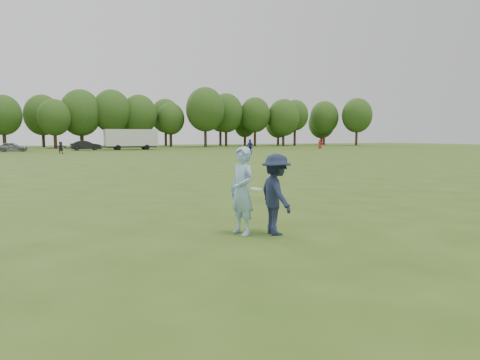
% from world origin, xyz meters
% --- Properties ---
extents(ground, '(200.00, 200.00, 0.00)m').
position_xyz_m(ground, '(0.00, 0.00, 0.00)').
color(ground, '#314B15').
rests_on(ground, ground).
extents(thrower, '(0.60, 0.78, 1.91)m').
position_xyz_m(thrower, '(0.70, 0.77, 0.96)').
color(thrower, '#8DB6DB').
rests_on(thrower, ground).
extents(defender, '(0.74, 1.19, 1.76)m').
position_xyz_m(defender, '(1.37, 0.45, 0.88)').
color(defender, '#1B233C').
rests_on(defender, ground).
extents(player_far_b, '(0.78, 1.14, 1.79)m').
position_xyz_m(player_far_b, '(18.39, 37.08, 0.90)').
color(player_far_b, navy).
rests_on(player_far_b, ground).
extents(player_far_c, '(0.95, 0.85, 1.63)m').
position_xyz_m(player_far_c, '(39.80, 53.72, 0.82)').
color(player_far_c, red).
rests_on(player_far_c, ground).
extents(player_far_d, '(1.47, 0.86, 1.51)m').
position_xyz_m(player_far_d, '(-1.49, 48.69, 0.75)').
color(player_far_d, '#242424').
rests_on(player_far_d, ground).
extents(car_e, '(3.94, 1.82, 1.31)m').
position_xyz_m(car_e, '(-7.39, 59.07, 0.65)').
color(car_e, slate).
rests_on(car_e, ground).
extents(car_f, '(4.49, 1.81, 1.45)m').
position_xyz_m(car_f, '(2.36, 60.88, 0.72)').
color(car_f, black).
rests_on(car_f, ground).
extents(field_cone, '(0.28, 0.28, 0.30)m').
position_xyz_m(field_cone, '(25.70, 38.68, 0.15)').
color(field_cone, orange).
rests_on(field_cone, ground).
extents(disc_in_play, '(0.33, 0.33, 0.06)m').
position_xyz_m(disc_in_play, '(0.89, 0.45, 1.03)').
color(disc_in_play, white).
rests_on(disc_in_play, ground).
extents(cargo_trailer, '(9.00, 2.75, 3.20)m').
position_xyz_m(cargo_trailer, '(9.10, 60.81, 1.78)').
color(cargo_trailer, silver).
rests_on(cargo_trailer, ground).
extents(treeline, '(130.35, 18.39, 11.74)m').
position_xyz_m(treeline, '(2.81, 76.90, 6.26)').
color(treeline, '#332114').
rests_on(treeline, ground).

